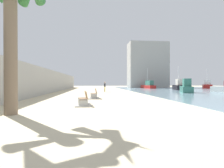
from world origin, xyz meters
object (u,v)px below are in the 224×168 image
object	(u,v)px
palm_tree	(11,4)
bench_far	(94,96)
boat_far_right	(148,85)
bench_near	(83,102)
boat_distant	(186,87)
boat_outer	(207,85)
boat_nearest	(179,86)
person_walking	(105,86)

from	to	relation	value
palm_tree	bench_far	xyz separation A→B (m)	(4.04, 8.88, -5.18)
boat_far_right	bench_near	bearing A→B (deg)	-113.57
boat_distant	boat_outer	bearing A→B (deg)	49.65
boat_far_right	boat_nearest	xyz separation A→B (m)	(3.23, -11.05, 0.09)
person_walking	boat_far_right	xyz separation A→B (m)	(12.80, 17.21, -0.22)
palm_tree	boat_distant	bearing A→B (deg)	44.49
bench_near	boat_far_right	size ratio (longest dim) A/B	0.29
person_walking	boat_nearest	distance (m)	17.17
palm_tree	boat_outer	size ratio (longest dim) A/B	1.45
boat_outer	boat_nearest	bearing A→B (deg)	-144.51
boat_far_right	boat_nearest	bearing A→B (deg)	-73.72
bench_far	boat_nearest	size ratio (longest dim) A/B	0.43
palm_tree	person_walking	bearing A→B (deg)	74.67
palm_tree	boat_far_right	size ratio (longest dim) A/B	0.99
bench_near	bench_far	size ratio (longest dim) A/B	1.03
person_walking	boat_distant	distance (m)	13.11
bench_near	boat_outer	xyz separation A→B (m)	(30.53, 32.78, 0.63)
boat_outer	boat_far_right	size ratio (longest dim) A/B	0.68
palm_tree	boat_far_right	xyz separation A→B (m)	(18.71, 38.76, -4.63)
palm_tree	boat_outer	xyz separation A→B (m)	(33.82, 36.18, -4.56)
bench_far	boat_distant	bearing A→B (deg)	32.82
boat_distant	boat_far_right	bearing A→B (deg)	89.70
boat_distant	person_walking	bearing A→B (deg)	165.49
person_walking	boat_distant	size ratio (longest dim) A/B	0.29
bench_far	boat_far_right	distance (m)	33.29
bench_near	person_walking	world-z (taller)	person_walking
boat_distant	boat_nearest	xyz separation A→B (m)	(3.34, 9.44, 0.06)
bench_near	boat_distant	world-z (taller)	boat_distant
boat_distant	boat_nearest	bearing A→B (deg)	70.54
boat_outer	boat_distant	size ratio (longest dim) A/B	0.88
palm_tree	boat_nearest	distance (m)	35.63
bench_far	boat_outer	bearing A→B (deg)	42.52
palm_tree	bench_near	world-z (taller)	palm_tree
person_walking	boat_far_right	distance (m)	21.45
boat_far_right	boat_distant	bearing A→B (deg)	-90.30
boat_distant	boat_nearest	distance (m)	10.01
person_walking	boat_nearest	bearing A→B (deg)	21.01
boat_nearest	boat_distant	bearing A→B (deg)	-109.46
boat_distant	boat_far_right	distance (m)	20.49
person_walking	boat_far_right	size ratio (longest dim) A/B	0.23
bench_near	boat_far_right	distance (m)	38.59
boat_outer	boat_far_right	world-z (taller)	boat_far_right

